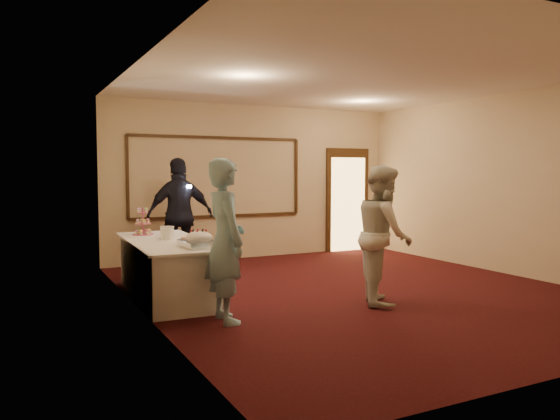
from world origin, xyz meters
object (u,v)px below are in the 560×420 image
Objects in this scene: pavlova_tray at (199,240)px; cupcake_stand at (143,224)px; plate_stack_a at (167,234)px; woman at (384,234)px; tart at (191,240)px; guest at (180,215)px; plate_stack_b at (167,232)px; buffet_table at (167,268)px; man at (225,240)px.

cupcake_stand is at bearing 101.50° from pavlova_tray.
woman reaches higher than plate_stack_a.
guest reaches higher than tart.
guest reaches higher than pavlova_tray.
cupcake_stand is 3.50m from woman.
guest is at bearing 67.70° from plate_stack_a.
buffet_table is at bearing -106.59° from plate_stack_b.
pavlova_tray is 1.09m from plate_stack_b.
guest reaches higher than woman.
guest is (0.60, 1.42, 0.12)m from plate_stack_b.
cupcake_stand is 0.74m from plate_stack_a.
plate_stack_a is at bearing 9.67° from man.
tart is 1.20m from man.
cupcake_stand is 2.36m from man.
cupcake_stand is at bearing 46.90° from guest.
woman is (2.55, -2.41, -0.03)m from cupcake_stand.
plate_stack_a is 0.47m from tart.
buffet_table is at bearing -80.65° from cupcake_stand.
plate_stack_a is 0.87× the size of plate_stack_b.
buffet_table is at bearing 67.76° from guest.
tart is at bearing -71.96° from cupcake_stand.
guest is at bearing 77.46° from tart.
plate_stack_a is at bearing -107.07° from plate_stack_b.
tart is 2.52m from woman.
cupcake_stand is 1.42× the size of tart.
plate_stack_b is 2.99m from woman.
woman is at bearing -43.41° from cupcake_stand.
cupcake_stand is at bearing 108.04° from tart.
tart reaches higher than buffet_table.
woman reaches higher than plate_stack_b.
pavlova_tray is 0.48m from tart.
pavlova_tray reaches higher than buffet_table.
cupcake_stand is (-0.13, 0.82, 0.54)m from buffet_table.
man is at bearing -88.37° from tart.
man reaches higher than tart.
cupcake_stand is 0.58m from plate_stack_b.
cupcake_stand is at bearing 75.48° from woman.
cupcake_stand is at bearing 10.98° from man.
woman is at bearing -91.00° from man.
cupcake_stand is 1.21m from guest.
plate_stack_b is 0.11× the size of man.
tart is (0.37, -1.14, -0.13)m from cupcake_stand.
guest reaches higher than plate_stack_a.
tart is at bearing 2.75° from man.
plate_stack_b is at bearing -67.35° from cupcake_stand.
woman is (2.17, -1.27, 0.09)m from tart.
pavlova_tray is at bearing 7.19° from man.
cupcake_stand reaches higher than tart.
buffet_table is 2.93m from woman.
plate_stack_b is 1.54m from guest.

